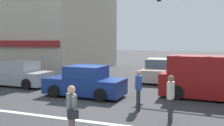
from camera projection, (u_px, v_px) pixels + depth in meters
name	position (u px, v px, depth m)	size (l,w,h in m)	color
ground_plane	(92.00, 98.00, 13.08)	(120.00, 120.00, 0.00)	#333335
lane_marking_stripe	(51.00, 117.00, 9.83)	(9.00, 0.24, 0.01)	silver
building_left_block	(44.00, 22.00, 26.79)	(11.69, 11.74, 9.40)	#B7AD99
utility_pole_near_left	(26.00, 19.00, 20.98)	(1.40, 0.22, 8.81)	brown
traffic_light_mast	(216.00, 15.00, 14.69)	(4.88, 0.49, 6.20)	#47474C
sedan_crossing_rightbound	(85.00, 83.00, 13.40)	(4.11, 1.90, 1.58)	navy
sedan_waiting_far	(158.00, 71.00, 18.47)	(1.97, 4.15, 1.58)	#B7B29E
sedan_parked_curbside	(19.00, 75.00, 16.47)	(4.13, 1.93, 1.58)	#999EA3
van_approaching_near	(207.00, 78.00, 12.86)	(4.69, 2.22, 2.11)	maroon
pedestrian_foreground_with_bag	(72.00, 112.00, 7.03)	(0.54, 0.62, 1.67)	#4C4742
pedestrian_mid_crossing	(138.00, 87.00, 10.72)	(0.42, 0.69, 1.67)	#232838
pedestrian_far_side	(171.00, 96.00, 9.10)	(0.22, 0.57, 1.67)	#333338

